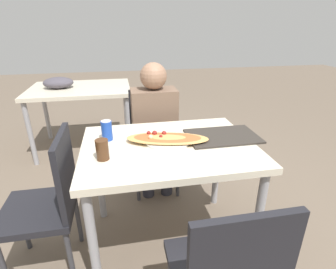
{
  "coord_description": "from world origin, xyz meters",
  "views": [
    {
      "loc": [
        -0.27,
        -1.39,
        1.41
      ],
      "look_at": [
        -0.0,
        0.01,
        0.8
      ],
      "focal_mm": 28.0,
      "sensor_mm": 36.0,
      "label": 1
    }
  ],
  "objects_px": {
    "chair_side_left": "(49,200)",
    "pizza_main": "(167,139)",
    "dining_table": "(169,157)",
    "person_seated": "(155,121)",
    "chair_far_seated": "(153,135)",
    "soda_can": "(107,130)",
    "drink_glass": "(102,150)"
  },
  "relations": [
    {
      "from": "chair_side_left",
      "to": "pizza_main",
      "type": "height_order",
      "value": "chair_side_left"
    },
    {
      "from": "dining_table",
      "to": "person_seated",
      "type": "xyz_separation_m",
      "value": [
        0.0,
        0.6,
        0.02
      ]
    },
    {
      "from": "dining_table",
      "to": "chair_far_seated",
      "type": "relative_size",
      "value": 1.17
    },
    {
      "from": "person_seated",
      "to": "soda_can",
      "type": "height_order",
      "value": "person_seated"
    },
    {
      "from": "dining_table",
      "to": "chair_side_left",
      "type": "distance_m",
      "value": 0.72
    },
    {
      "from": "chair_side_left",
      "to": "person_seated",
      "type": "height_order",
      "value": "person_seated"
    },
    {
      "from": "person_seated",
      "to": "pizza_main",
      "type": "distance_m",
      "value": 0.57
    },
    {
      "from": "pizza_main",
      "to": "dining_table",
      "type": "bearing_deg",
      "value": -81.42
    },
    {
      "from": "pizza_main",
      "to": "person_seated",
      "type": "bearing_deg",
      "value": 89.19
    },
    {
      "from": "chair_side_left",
      "to": "soda_can",
      "type": "distance_m",
      "value": 0.51
    },
    {
      "from": "person_seated",
      "to": "chair_far_seated",
      "type": "bearing_deg",
      "value": -90.0
    },
    {
      "from": "dining_table",
      "to": "soda_can",
      "type": "height_order",
      "value": "soda_can"
    },
    {
      "from": "chair_side_left",
      "to": "drink_glass",
      "type": "xyz_separation_m",
      "value": [
        0.32,
        -0.04,
        0.3
      ]
    },
    {
      "from": "pizza_main",
      "to": "soda_can",
      "type": "height_order",
      "value": "soda_can"
    },
    {
      "from": "dining_table",
      "to": "drink_glass",
      "type": "bearing_deg",
      "value": -163.29
    },
    {
      "from": "person_seated",
      "to": "drink_glass",
      "type": "height_order",
      "value": "person_seated"
    },
    {
      "from": "chair_far_seated",
      "to": "person_seated",
      "type": "bearing_deg",
      "value": 90.0
    },
    {
      "from": "chair_far_seated",
      "to": "pizza_main",
      "type": "relative_size",
      "value": 1.66
    },
    {
      "from": "chair_side_left",
      "to": "drink_glass",
      "type": "relative_size",
      "value": 7.82
    },
    {
      "from": "chair_side_left",
      "to": "person_seated",
      "type": "xyz_separation_m",
      "value": [
        0.7,
        0.67,
        0.18
      ]
    },
    {
      "from": "dining_table",
      "to": "drink_glass",
      "type": "height_order",
      "value": "drink_glass"
    },
    {
      "from": "chair_far_seated",
      "to": "person_seated",
      "type": "xyz_separation_m",
      "value": [
        -0.0,
        -0.12,
        0.18
      ]
    },
    {
      "from": "chair_side_left",
      "to": "drink_glass",
      "type": "bearing_deg",
      "value": -96.8
    },
    {
      "from": "chair_side_left",
      "to": "dining_table",
      "type": "bearing_deg",
      "value": -83.89
    },
    {
      "from": "chair_side_left",
      "to": "pizza_main",
      "type": "xyz_separation_m",
      "value": [
        0.7,
        0.11,
        0.27
      ]
    },
    {
      "from": "soda_can",
      "to": "dining_table",
      "type": "bearing_deg",
      "value": -21.01
    },
    {
      "from": "dining_table",
      "to": "soda_can",
      "type": "xyz_separation_m",
      "value": [
        -0.36,
        0.14,
        0.15
      ]
    },
    {
      "from": "chair_side_left",
      "to": "soda_can",
      "type": "relative_size",
      "value": 7.03
    },
    {
      "from": "drink_glass",
      "to": "soda_can",
      "type": "bearing_deg",
      "value": 85.8
    },
    {
      "from": "soda_can",
      "to": "drink_glass",
      "type": "distance_m",
      "value": 0.25
    },
    {
      "from": "chair_far_seated",
      "to": "soda_can",
      "type": "relative_size",
      "value": 7.03
    },
    {
      "from": "pizza_main",
      "to": "drink_glass",
      "type": "relative_size",
      "value": 4.71
    }
  ]
}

